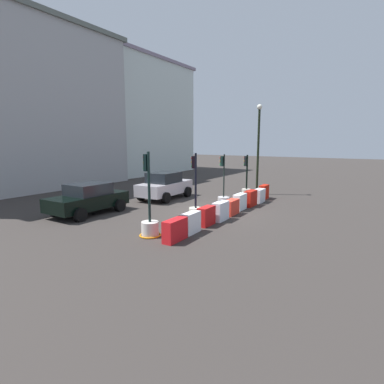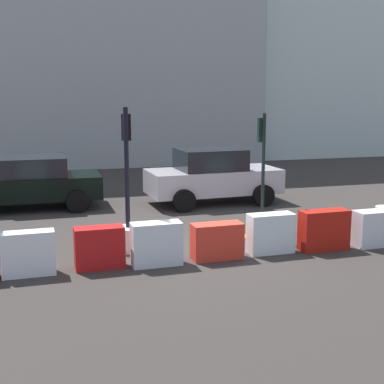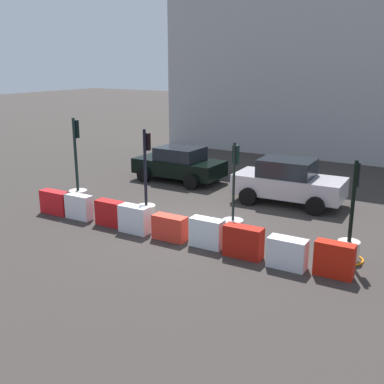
# 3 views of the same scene
# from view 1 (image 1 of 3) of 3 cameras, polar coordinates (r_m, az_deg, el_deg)

# --- Properties ---
(ground_plane) EXTENTS (120.00, 120.00, 0.00)m
(ground_plane) POSITION_cam_1_polar(r_m,az_deg,el_deg) (16.44, 3.59, -3.70)
(ground_plane) COLOR #342F2C
(traffic_light_0) EXTENTS (0.86, 0.86, 3.33)m
(traffic_light_0) POSITION_cam_1_polar(r_m,az_deg,el_deg) (12.33, -7.83, -5.77)
(traffic_light_0) COLOR beige
(traffic_light_0) RESTS_ON ground_plane
(traffic_light_1) EXTENTS (0.63, 0.63, 3.17)m
(traffic_light_1) POSITION_cam_1_polar(r_m,az_deg,el_deg) (14.86, 0.65, -2.67)
(traffic_light_1) COLOR silver
(traffic_light_1) RESTS_ON ground_plane
(traffic_light_2) EXTENTS (0.86, 0.86, 3.00)m
(traffic_light_2) POSITION_cam_1_polar(r_m,az_deg,el_deg) (17.75, 5.84, -1.30)
(traffic_light_2) COLOR #ABA8AB
(traffic_light_2) RESTS_ON ground_plane
(traffic_light_3) EXTENTS (0.87, 0.87, 2.83)m
(traffic_light_3) POSITION_cam_1_polar(r_m,az_deg,el_deg) (20.95, 10.03, 0.39)
(traffic_light_3) COLOR beige
(traffic_light_3) RESTS_ON ground_plane
(construction_barrier_0) EXTENTS (1.16, 0.44, 0.84)m
(construction_barrier_0) POSITION_cam_1_polar(r_m,az_deg,el_deg) (11.67, -3.16, -7.07)
(construction_barrier_0) COLOR red
(construction_barrier_0) RESTS_ON ground_plane
(construction_barrier_1) EXTENTS (1.01, 0.40, 0.87)m
(construction_barrier_1) POSITION_cam_1_polar(r_m,az_deg,el_deg) (12.59, -0.19, -5.75)
(construction_barrier_1) COLOR white
(construction_barrier_1) RESTS_ON ground_plane
(construction_barrier_2) EXTENTS (0.99, 0.44, 0.85)m
(construction_barrier_2) POSITION_cam_1_polar(r_m,az_deg,el_deg) (13.75, 2.68, -4.49)
(construction_barrier_2) COLOR red
(construction_barrier_2) RESTS_ON ground_plane
(construction_barrier_3) EXTENTS (1.03, 0.45, 0.89)m
(construction_barrier_3) POSITION_cam_1_polar(r_m,az_deg,el_deg) (14.66, 5.33, -3.55)
(construction_barrier_3) COLOR silver
(construction_barrier_3) RESTS_ON ground_plane
(construction_barrier_4) EXTENTS (1.08, 0.47, 0.77)m
(construction_barrier_4) POSITION_cam_1_polar(r_m,az_deg,el_deg) (15.87, 7.30, -2.83)
(construction_barrier_4) COLOR red
(construction_barrier_4) RESTS_ON ground_plane
(construction_barrier_5) EXTENTS (1.02, 0.44, 0.88)m
(construction_barrier_5) POSITION_cam_1_polar(r_m,az_deg,el_deg) (17.02, 8.87, -1.83)
(construction_barrier_5) COLOR white
(construction_barrier_5) RESTS_ON ground_plane
(construction_barrier_6) EXTENTS (1.12, 0.45, 0.90)m
(construction_barrier_6) POSITION_cam_1_polar(r_m,az_deg,el_deg) (18.11, 10.77, -1.17)
(construction_barrier_6) COLOR #AD190F
(construction_barrier_6) RESTS_ON ground_plane
(construction_barrier_7) EXTENTS (1.03, 0.49, 0.82)m
(construction_barrier_7) POSITION_cam_1_polar(r_m,az_deg,el_deg) (19.30, 12.32, -0.69)
(construction_barrier_7) COLOR silver
(construction_barrier_7) RESTS_ON ground_plane
(construction_barrier_8) EXTENTS (1.00, 0.39, 0.92)m
(construction_barrier_8) POSITION_cam_1_polar(r_m,az_deg,el_deg) (20.46, 13.18, -0.02)
(construction_barrier_8) COLOR red
(construction_barrier_8) RESTS_ON ground_plane
(car_silver_hatchback) EXTENTS (4.23, 2.34, 1.74)m
(car_silver_hatchback) POSITION_cam_1_polar(r_m,az_deg,el_deg) (20.12, -5.07, 1.21)
(car_silver_hatchback) COLOR #B4AEB5
(car_silver_hatchback) RESTS_ON ground_plane
(car_black_sedan) EXTENTS (4.09, 2.27, 1.58)m
(car_black_sedan) POSITION_cam_1_polar(r_m,az_deg,el_deg) (16.77, -18.71, -1.16)
(car_black_sedan) COLOR black
(car_black_sedan) RESTS_ON ground_plane
(building_main_facade) EXTENTS (17.64, 10.18, 12.82)m
(building_main_facade) POSITION_cam_1_polar(r_m,az_deg,el_deg) (28.87, -31.85, 13.41)
(building_main_facade) COLOR #A5A5A6
(building_main_facade) RESTS_ON ground_plane
(building_corner_block) EXTENTS (16.52, 8.60, 12.78)m
(building_corner_block) POSITION_cam_1_polar(r_m,az_deg,el_deg) (36.90, -12.18, 13.38)
(building_corner_block) COLOR silver
(building_corner_block) RESTS_ON ground_plane
(street_lamp_post) EXTENTS (0.36, 0.36, 6.18)m
(street_lamp_post) POSITION_cam_1_polar(r_m,az_deg,el_deg) (21.93, 12.20, 9.10)
(street_lamp_post) COLOR black
(street_lamp_post) RESTS_ON ground_plane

